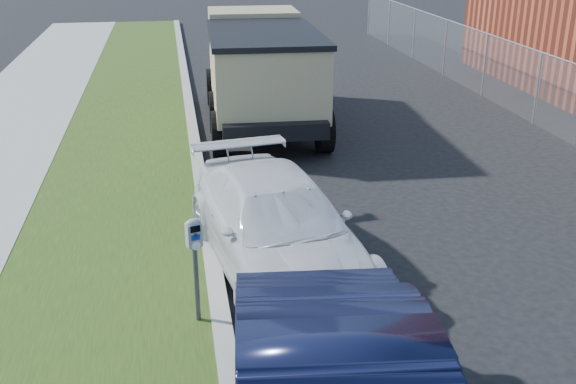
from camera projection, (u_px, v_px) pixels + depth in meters
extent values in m
plane|color=black|center=(394.00, 274.00, 9.83)|extent=(120.00, 120.00, 0.00)
cube|color=gray|center=(207.00, 226.00, 11.22)|extent=(0.25, 50.00, 0.15)
cube|color=#1F3E10|center=(108.00, 234.00, 10.97)|extent=(3.00, 50.00, 0.13)
plane|color=slate|center=(538.00, 89.00, 16.85)|extent=(0.00, 30.00, 30.00)
cylinder|color=#989EA6|center=(543.00, 53.00, 16.51)|extent=(0.04, 30.00, 0.04)
cylinder|color=#989EA6|center=(538.00, 89.00, 16.85)|extent=(0.06, 0.06, 1.80)
cylinder|color=#989EA6|center=(485.00, 65.00, 19.59)|extent=(0.06, 0.06, 1.80)
cylinder|color=#989EA6|center=(445.00, 48.00, 22.33)|extent=(0.06, 0.06, 1.80)
cylinder|color=#989EA6|center=(414.00, 34.00, 25.08)|extent=(0.06, 0.06, 1.80)
cylinder|color=#989EA6|center=(389.00, 23.00, 27.82)|extent=(0.06, 0.06, 1.80)
cylinder|color=#989EA6|center=(369.00, 14.00, 30.56)|extent=(0.06, 0.06, 1.80)
cylinder|color=#3F4247|center=(197.00, 284.00, 8.30)|extent=(0.08, 0.08, 1.01)
cube|color=slate|center=(194.00, 235.00, 8.04)|extent=(0.21, 0.17, 0.30)
ellipsoid|color=slate|center=(193.00, 223.00, 7.99)|extent=(0.22, 0.18, 0.11)
cube|color=black|center=(195.00, 229.00, 7.95)|extent=(0.12, 0.05, 0.08)
cube|color=navy|center=(196.00, 238.00, 8.00)|extent=(0.11, 0.04, 0.07)
cylinder|color=silver|center=(196.00, 246.00, 8.04)|extent=(0.11, 0.04, 0.11)
cube|color=#3F4247|center=(196.00, 235.00, 7.99)|extent=(0.04, 0.02, 0.05)
imported|color=silver|center=(278.00, 225.00, 9.82)|extent=(2.60, 4.93, 1.36)
cube|color=black|center=(262.00, 97.00, 16.80)|extent=(2.47, 6.54, 0.35)
cube|color=#8E805B|center=(253.00, 47.00, 18.62)|extent=(2.44, 1.91, 2.02)
cube|color=black|center=(253.00, 32.00, 18.47)|extent=(2.47, 1.93, 0.61)
cube|color=#8E805B|center=(265.00, 70.00, 15.74)|extent=(2.58, 4.33, 1.61)
cube|color=black|center=(264.00, 34.00, 15.43)|extent=(2.69, 4.43, 0.12)
cube|color=black|center=(251.00, 72.00, 19.84)|extent=(2.43, 0.24, 0.30)
cylinder|color=black|center=(213.00, 87.00, 18.78)|extent=(0.36, 1.02, 1.01)
cylinder|color=black|center=(295.00, 84.00, 19.07)|extent=(0.36, 1.02, 1.01)
cylinder|color=black|center=(216.00, 112.00, 16.27)|extent=(0.36, 1.02, 1.01)
cylinder|color=black|center=(311.00, 109.00, 16.56)|extent=(0.36, 1.02, 1.01)
cylinder|color=black|center=(219.00, 134.00, 14.60)|extent=(0.36, 1.02, 1.01)
cylinder|color=black|center=(324.00, 130.00, 14.89)|extent=(0.36, 1.02, 1.01)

